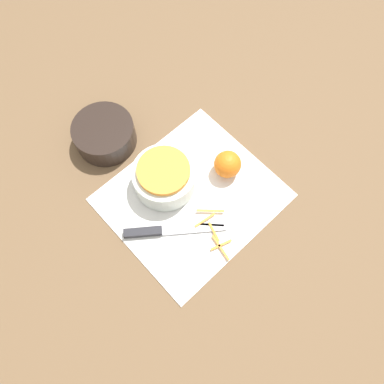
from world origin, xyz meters
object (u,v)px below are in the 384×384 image
Objects in this scene: bowl_dark at (105,134)px; bowl_speckled at (164,177)px; orange_left at (227,164)px; knife at (156,231)px.

bowl_speckled is at bearing -81.47° from bowl_dark.
bowl_speckled reaches higher than bowl_dark.
bowl_dark is 0.33m from orange_left.
bowl_speckled is 2.25× the size of orange_left.
bowl_dark is (-0.03, 0.20, -0.01)m from bowl_speckled.
knife is 3.01× the size of orange_left.
bowl_dark is at bearing 98.53° from bowl_speckled.
bowl_speckled is at bearing 149.92° from orange_left.
orange_left reaches higher than knife.
bowl_dark is 0.29m from knife.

